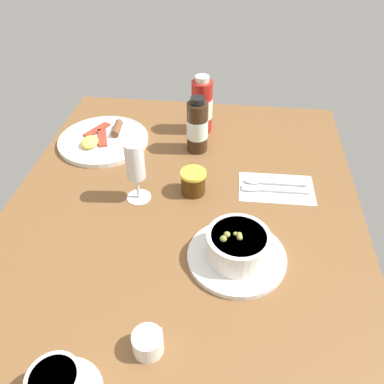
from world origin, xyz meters
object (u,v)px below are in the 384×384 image
object	(u,v)px
sauce_bottle_brown	(197,127)
breakfast_plate	(103,140)
wine_glass	(135,164)
sauce_bottle_red	(202,106)
cutlery_setting	(274,187)
creamer_jug	(149,342)
jam_jar	(193,182)
porridge_bowl	(237,248)

from	to	relation	value
sauce_bottle_brown	breakfast_plate	world-z (taller)	sauce_bottle_brown
wine_glass	sauce_bottle_red	size ratio (longest dim) A/B	0.91
wine_glass	sauce_bottle_brown	bearing A→B (deg)	-27.74
cutlery_setting	creamer_jug	bearing A→B (deg)	153.47
jam_jar	breakfast_plate	bearing A→B (deg)	56.44
porridge_bowl	sauce_bottle_red	size ratio (longest dim) A/B	1.19
sauce_bottle_red	sauce_bottle_brown	distance (cm)	10.57
wine_glass	sauce_bottle_brown	world-z (taller)	sauce_bottle_brown
sauce_bottle_red	breakfast_plate	distance (cm)	30.32
porridge_bowl	wine_glass	size ratio (longest dim) A/B	1.30
creamer_jug	jam_jar	bearing A→B (deg)	-3.55
porridge_bowl	sauce_bottle_brown	bearing A→B (deg)	17.65
porridge_bowl	cutlery_setting	world-z (taller)	porridge_bowl
creamer_jug	sauce_bottle_red	bearing A→B (deg)	-1.35
wine_glass	sauce_bottle_red	world-z (taller)	sauce_bottle_red
cutlery_setting	jam_jar	world-z (taller)	jam_jar
creamer_jug	porridge_bowl	bearing A→B (deg)	-33.06
jam_jar	breakfast_plate	xyz separation A→B (cm)	(18.92, 28.52, -2.17)
creamer_jug	sauce_bottle_brown	distance (cm)	60.53
jam_jar	porridge_bowl	bearing A→B (deg)	-150.76
sauce_bottle_red	breakfast_plate	bearing A→B (deg)	110.57
sauce_bottle_red	creamer_jug	bearing A→B (deg)	178.65
wine_glass	jam_jar	bearing A→B (deg)	-73.91
creamer_jug	sauce_bottle_red	size ratio (longest dim) A/B	0.34
sauce_bottle_red	porridge_bowl	bearing A→B (deg)	-166.13
wine_glass	jam_jar	distance (cm)	15.08
porridge_bowl	breakfast_plate	size ratio (longest dim) A/B	0.79
porridge_bowl	cutlery_setting	distance (cm)	25.64
cutlery_setting	breakfast_plate	bearing A→B (deg)	72.61
porridge_bowl	cutlery_setting	size ratio (longest dim) A/B	1.08
cutlery_setting	jam_jar	xyz separation A→B (cm)	(-3.71, 20.02, 2.81)
creamer_jug	jam_jar	distance (cm)	41.65
jam_jar	sauce_bottle_red	distance (cm)	29.69
creamer_jug	breakfast_plate	distance (cm)	65.81
porridge_bowl	cutlery_setting	xyz separation A→B (cm)	(23.93, -8.71, -3.01)
wine_glass	jam_jar	xyz separation A→B (cm)	(3.71, -12.88, -6.92)
jam_jar	sauce_bottle_brown	distance (cm)	19.24
cutlery_setting	sauce_bottle_brown	bearing A→B (deg)	54.57
creamer_jug	wine_glass	distance (cm)	40.00
creamer_jug	sauce_bottle_red	world-z (taller)	sauce_bottle_red
breakfast_plate	wine_glass	bearing A→B (deg)	-145.35
breakfast_plate	sauce_bottle_brown	bearing A→B (deg)	-90.40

